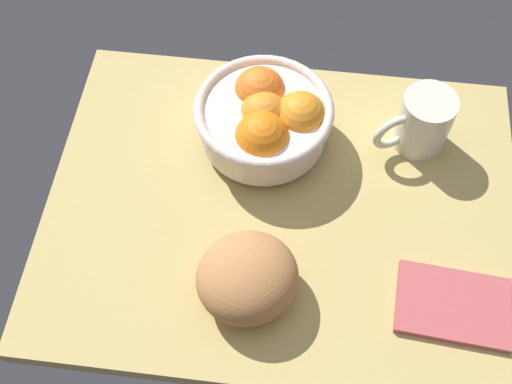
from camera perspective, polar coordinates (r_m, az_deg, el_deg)
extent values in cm
cube|color=tan|center=(95.00, 2.30, -1.60)|extent=(68.93, 53.20, 3.00)
cylinder|color=silver|center=(99.26, 0.65, 4.98)|extent=(10.51, 10.51, 1.61)
cylinder|color=silver|center=(96.19, 0.68, 6.29)|extent=(19.10, 19.10, 5.98)
torus|color=silver|center=(93.82, 0.70, 7.39)|extent=(20.70, 20.70, 1.60)
sphere|color=orange|center=(97.44, 0.32, 8.86)|extent=(7.98, 7.98, 7.98)
sphere|color=orange|center=(92.17, 0.53, 4.73)|extent=(8.21, 8.21, 8.21)
sphere|color=orange|center=(94.77, 3.97, 6.65)|extent=(7.90, 7.90, 7.90)
sphere|color=orange|center=(94.93, 0.69, 6.87)|extent=(7.34, 7.34, 7.34)
ellipsoid|color=#B97B47|center=(84.02, -0.78, -7.64)|extent=(18.54, 18.37, 8.36)
cube|color=#B95255|center=(90.41, 17.18, -9.62)|extent=(15.79, 11.26, 1.08)
cylinder|color=silver|center=(99.03, 14.77, 6.11)|extent=(7.98, 7.98, 9.87)
torus|color=silver|center=(96.76, 12.17, 5.22)|extent=(6.44, 4.37, 6.73)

